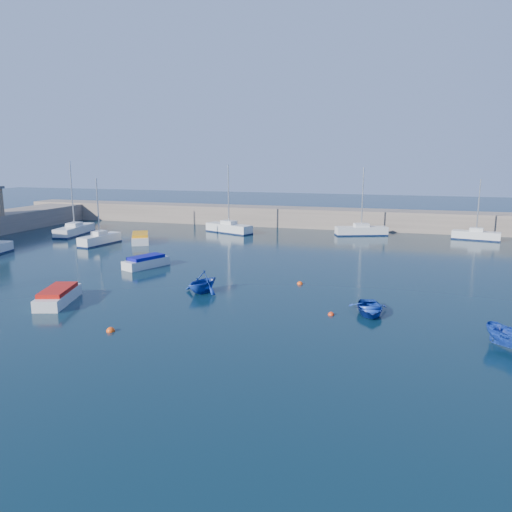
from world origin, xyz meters
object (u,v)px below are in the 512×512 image
(sailboat_6, at_px, (361,230))
(sailboat_7, at_px, (476,235))
(motorboat_1, at_px, (146,262))
(dinghy_center, at_px, (369,308))
(sailboat_5, at_px, (229,228))
(motorboat_2, at_px, (140,238))
(sailboat_3, at_px, (100,239))
(motorboat_0, at_px, (58,296))
(dinghy_left, at_px, (202,282))
(sailboat_4, at_px, (75,230))

(sailboat_6, bearing_deg, sailboat_7, -109.83)
(motorboat_1, bearing_deg, dinghy_center, 0.77)
(sailboat_5, relative_size, motorboat_1, 1.92)
(motorboat_2, bearing_deg, sailboat_3, -173.24)
(dinghy_center, bearing_deg, motorboat_0, -179.74)
(sailboat_5, bearing_deg, dinghy_left, -141.51)
(sailboat_4, xyz_separation_m, motorboat_1, (17.94, -14.31, -0.11))
(sailboat_4, xyz_separation_m, sailboat_7, (48.06, 10.17, -0.03))
(motorboat_0, distance_m, motorboat_1, 11.61)
(sailboat_3, relative_size, sailboat_6, 0.88)
(sailboat_3, xyz_separation_m, motorboat_1, (10.76, -9.04, -0.11))
(motorboat_1, bearing_deg, sailboat_7, 61.75)
(motorboat_2, bearing_deg, sailboat_5, 24.61)
(dinghy_left, bearing_deg, sailboat_5, 122.91)
(sailboat_7, relative_size, motorboat_2, 1.30)
(sailboat_5, height_order, motorboat_0, sailboat_5)
(sailboat_7, bearing_deg, dinghy_left, 155.37)
(sailboat_5, distance_m, motorboat_1, 21.46)
(sailboat_3, distance_m, dinghy_left, 24.36)
(sailboat_3, bearing_deg, motorboat_2, 44.35)
(sailboat_3, distance_m, sailboat_4, 8.91)
(sailboat_6, height_order, sailboat_7, sailboat_6)
(motorboat_2, bearing_deg, sailboat_4, 137.23)
(dinghy_center, bearing_deg, dinghy_left, 162.53)
(dinghy_left, bearing_deg, motorboat_0, -130.98)
(sailboat_7, distance_m, motorboat_1, 38.81)
(motorboat_1, height_order, dinghy_left, dinghy_left)
(sailboat_4, bearing_deg, dinghy_left, -45.99)
(sailboat_7, xyz_separation_m, motorboat_2, (-37.25, -12.86, -0.06))
(sailboat_6, bearing_deg, sailboat_4, 85.30)
(sailboat_3, xyz_separation_m, motorboat_2, (3.62, 2.59, -0.10))
(sailboat_7, bearing_deg, dinghy_center, 173.66)
(sailboat_7, relative_size, dinghy_center, 2.10)
(sailboat_6, xyz_separation_m, motorboat_0, (-17.02, -35.88, -0.10))
(motorboat_2, height_order, dinghy_left, dinghy_left)
(sailboat_3, height_order, dinghy_center, sailboat_3)
(sailboat_3, distance_m, motorboat_1, 14.05)
(sailboat_6, height_order, dinghy_left, sailboat_6)
(dinghy_center, bearing_deg, motorboat_1, 148.43)
(sailboat_7, xyz_separation_m, dinghy_center, (-10.08, -32.53, -0.22))
(sailboat_7, relative_size, motorboat_0, 1.45)
(sailboat_3, distance_m, sailboat_6, 31.47)
(sailboat_4, relative_size, motorboat_0, 1.86)
(sailboat_5, height_order, dinghy_left, sailboat_5)
(sailboat_5, relative_size, dinghy_center, 2.55)
(motorboat_1, bearing_deg, motorboat_0, -68.56)
(sailboat_3, height_order, dinghy_left, sailboat_3)
(sailboat_6, distance_m, motorboat_0, 39.71)
(sailboat_6, xyz_separation_m, dinghy_center, (3.26, -32.32, -0.24))
(sailboat_7, bearing_deg, sailboat_4, 112.82)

